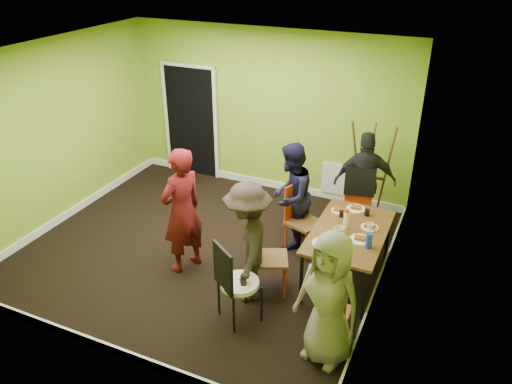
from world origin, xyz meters
TOP-DOWN VIEW (x-y plane):
  - ground at (0.00, 0.00)m, footprint 5.00×5.00m
  - room_walls at (-0.02, 0.04)m, footprint 5.04×4.54m
  - dining_table at (2.05, 0.12)m, footprint 0.90×1.50m
  - chair_left_far at (1.24, 0.54)m, footprint 0.54×0.54m
  - chair_left_near at (1.15, -0.52)m, footprint 0.55×0.55m
  - chair_back_end at (1.88, 1.29)m, footprint 0.53×0.59m
  - chair_front_end at (2.20, -1.12)m, footprint 0.36×0.36m
  - chair_bentwood at (1.06, -1.19)m, footprint 0.57×0.57m
  - easel at (1.95, 1.68)m, footprint 0.68×0.64m
  - plate_near_left at (1.79, 0.54)m, footprint 0.21×0.21m
  - plate_near_right at (1.83, -0.31)m, footprint 0.26×0.26m
  - plate_far_back at (1.98, 0.70)m, footprint 0.26×0.26m
  - plate_far_front at (2.10, -0.44)m, footprint 0.22×0.22m
  - plate_wall_back at (2.26, 0.29)m, footprint 0.23×0.23m
  - plate_wall_front at (2.22, -0.05)m, footprint 0.27×0.27m
  - thermos at (1.98, 0.14)m, footprint 0.06×0.06m
  - blue_bottle at (2.35, -0.17)m, footprint 0.08×0.08m
  - orange_bottle at (1.97, 0.29)m, footprint 0.04×0.04m
  - glass_mid at (1.86, 0.41)m, footprint 0.06×0.06m
  - glass_back at (2.16, 0.58)m, footprint 0.07×0.07m
  - glass_front at (2.11, -0.42)m, footprint 0.06×0.06m
  - cup_a at (1.94, -0.04)m, footprint 0.14×0.14m
  - cup_b at (2.28, 0.24)m, footprint 0.10×0.10m
  - person_standing at (-0.03, -0.51)m, footprint 0.61×0.74m
  - person_left_far at (1.06, 0.62)m, footprint 0.63×0.79m
  - person_left_near at (1.01, -0.72)m, footprint 0.93×1.16m
  - person_back_end at (1.92, 1.50)m, footprint 1.00×0.66m
  - person_front_end at (2.20, -1.31)m, footprint 0.86×0.69m

SIDE VIEW (x-z plane):
  - ground at x=0.00m, z-range 0.00..0.00m
  - chair_front_end at x=2.20m, z-range 0.05..0.91m
  - chair_left_near at x=1.15m, z-range 0.06..1.07m
  - chair_left_far at x=1.24m, z-range 0.06..1.08m
  - chair_bentwood at x=1.06m, z-range 0.06..1.11m
  - dining_table at x=2.05m, z-range 0.32..1.07m
  - plate_near_left at x=1.79m, z-range 0.75..0.76m
  - plate_near_right at x=1.83m, z-range 0.75..0.76m
  - plate_far_back at x=1.98m, z-range 0.75..0.76m
  - plate_far_front at x=2.10m, z-range 0.75..0.76m
  - plate_wall_back at x=2.26m, z-range 0.75..0.76m
  - plate_wall_front at x=2.22m, z-range 0.75..0.76m
  - chair_back_end at x=1.88m, z-range 0.22..1.30m
  - person_front_end at x=2.20m, z-range 0.00..1.54m
  - person_left_near at x=1.01m, z-range 0.00..1.57m
  - person_left_far at x=1.06m, z-range 0.00..1.57m
  - person_back_end at x=1.92m, z-range 0.00..1.57m
  - orange_bottle at x=1.97m, z-range 0.75..0.83m
  - cup_b at x=2.28m, z-range 0.75..0.84m
  - glass_mid at x=1.86m, z-range 0.75..0.84m
  - glass_back at x=2.16m, z-range 0.75..0.84m
  - glass_front at x=2.11m, z-range 0.75..0.84m
  - cup_a at x=1.94m, z-range 0.75..0.86m
  - easel at x=1.95m, z-range -0.01..1.68m
  - blue_bottle at x=2.35m, z-range 0.75..0.94m
  - thermos at x=1.98m, z-range 0.75..0.99m
  - person_standing at x=-0.03m, z-range 0.00..1.75m
  - room_walls at x=-0.02m, z-range -0.42..2.40m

